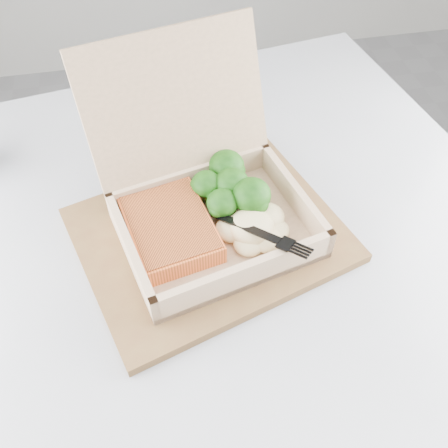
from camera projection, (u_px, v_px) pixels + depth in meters
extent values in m
cylinder|color=black|center=(220.00, 430.00, 1.25)|extent=(0.48, 0.48, 0.02)
cylinder|color=black|center=(219.00, 371.00, 0.98)|extent=(0.09, 0.09, 0.73)
cube|color=#A0A3AA|center=(218.00, 256.00, 0.68)|extent=(1.01, 1.01, 0.03)
cube|color=brown|center=(209.00, 235.00, 0.68)|extent=(0.40, 0.36, 0.01)
cube|color=tan|center=(217.00, 233.00, 0.67)|extent=(0.28, 0.24, 0.01)
cube|color=tan|center=(131.00, 254.00, 0.62)|extent=(0.05, 0.18, 0.05)
cube|color=tan|center=(294.00, 198.00, 0.68)|extent=(0.05, 0.18, 0.05)
cube|color=tan|center=(246.00, 276.00, 0.60)|extent=(0.24, 0.07, 0.05)
cube|color=tan|center=(191.00, 181.00, 0.70)|extent=(0.24, 0.07, 0.05)
cube|color=tan|center=(176.00, 103.00, 0.64)|extent=(0.25, 0.13, 0.18)
cube|color=orange|center=(170.00, 229.00, 0.65)|extent=(0.13, 0.15, 0.03)
ellipsoid|color=beige|center=(251.00, 226.00, 0.65)|extent=(0.10, 0.08, 0.03)
cube|color=black|center=(213.00, 208.00, 0.65)|extent=(0.08, 0.08, 0.02)
cube|color=black|center=(261.00, 236.00, 0.62)|extent=(0.04, 0.05, 0.01)
cube|color=white|center=(186.00, 154.00, 0.79)|extent=(0.09, 0.16, 0.00)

